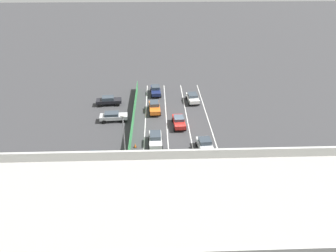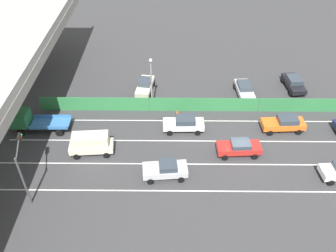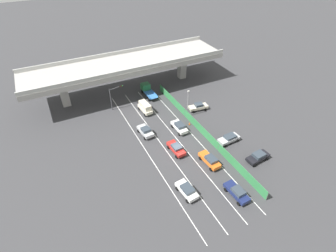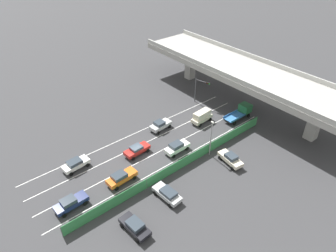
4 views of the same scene
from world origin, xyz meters
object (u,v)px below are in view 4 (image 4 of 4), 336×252
(street_lamp, at_px, (211,135))
(car_sedan_white, at_px, (76,164))
(car_sedan_silver, at_px, (160,125))
(car_van_cream, at_px, (202,116))
(flatbed_truck_blue, at_px, (242,111))
(car_taxi_orange, at_px, (121,177))
(traffic_cone, at_px, (192,157))
(car_sedan_red, at_px, (137,150))
(car_hatchback_white, at_px, (177,147))
(traffic_light, at_px, (201,87))
(parked_sedan_dark, at_px, (135,226))
(car_sedan_navy, at_px, (70,203))
(parked_sedan_cream, at_px, (230,159))
(parked_wagon_silver, at_px, (167,194))

(street_lamp, bearing_deg, car_sedan_white, -120.44)
(car_sedan_silver, relative_size, street_lamp, 0.66)
(car_van_cream, bearing_deg, flatbed_truck_blue, 63.47)
(car_van_cream, height_order, car_taxi_orange, car_van_cream)
(car_van_cream, bearing_deg, traffic_cone, -53.18)
(car_taxi_orange, distance_m, flatbed_truck_blue, 27.74)
(car_sedan_red, bearing_deg, car_hatchback_white, 55.84)
(car_hatchback_white, distance_m, traffic_light, 17.03)
(car_sedan_silver, xyz_separation_m, car_hatchback_white, (6.87, -1.91, 0.02))
(car_sedan_silver, distance_m, parked_sedan_dark, 22.25)
(car_sedan_red, bearing_deg, traffic_light, 105.16)
(car_van_cream, xyz_separation_m, parked_sedan_dark, (12.16, -23.71, -0.42))
(car_sedan_silver, bearing_deg, flatbed_truck_blue, 65.39)
(car_sedan_silver, distance_m, car_hatchback_white, 7.13)
(car_taxi_orange, distance_m, parked_sedan_dark, 8.92)
(car_van_cream, bearing_deg, parked_sedan_dark, -62.86)
(car_hatchback_white, xyz_separation_m, traffic_light, (-9.04, 14.12, 2.96))
(car_taxi_orange, relative_size, flatbed_truck_blue, 0.77)
(car_sedan_navy, distance_m, parked_sedan_cream, 24.75)
(flatbed_truck_blue, bearing_deg, parked_sedan_dark, -74.62)
(street_lamp, bearing_deg, parked_sedan_cream, 16.29)
(car_sedan_white, distance_m, parked_sedan_cream, 24.37)
(car_hatchback_white, bearing_deg, car_van_cream, 111.27)
(car_van_cream, height_order, parked_wagon_silver, car_van_cream)
(car_sedan_red, height_order, car_sedan_navy, car_sedan_navy)
(parked_sedan_dark, bearing_deg, car_sedan_red, 144.40)
(car_sedan_red, xyz_separation_m, car_sedan_silver, (-3.15, 7.40, 0.04))
(car_sedan_red, bearing_deg, flatbed_truck_blue, 80.66)
(parked_sedan_cream, bearing_deg, car_sedan_navy, -108.04)
(car_sedan_silver, xyz_separation_m, car_sedan_navy, (6.80, -20.72, -0.01))
(car_sedan_silver, height_order, traffic_cone, car_sedan_silver)
(flatbed_truck_blue, height_order, street_lamp, street_lamp)
(car_sedan_red, xyz_separation_m, car_van_cream, (0.03, 14.99, 0.43))
(car_sedan_navy, distance_m, street_lamp, 23.07)
(car_sedan_white, xyz_separation_m, parked_sedan_cream, (14.47, 19.60, 0.01))
(car_sedan_navy, relative_size, car_taxi_orange, 0.97)
(car_sedan_white, xyz_separation_m, car_taxi_orange, (7.03, 3.92, 0.04))
(flatbed_truck_blue, height_order, parked_sedan_cream, flatbed_truck_blue)
(car_sedan_red, height_order, traffic_cone, car_sedan_red)
(car_sedan_red, distance_m, traffic_cone, 9.08)
(car_sedan_red, relative_size, parked_sedan_dark, 0.97)
(car_sedan_white, bearing_deg, car_sedan_navy, -30.00)
(flatbed_truck_blue, relative_size, parked_wagon_silver, 1.34)
(car_sedan_red, distance_m, parked_wagon_silver, 10.86)
(car_sedan_red, relative_size, car_taxi_orange, 0.95)
(car_sedan_white, bearing_deg, traffic_cone, 57.88)
(car_sedan_red, xyz_separation_m, car_hatchback_white, (3.73, 5.49, 0.06))
(car_sedan_red, xyz_separation_m, parked_sedan_dark, (12.19, -8.72, 0.00))
(car_van_cream, xyz_separation_m, flatbed_truck_blue, (3.63, 7.27, -0.05))
(car_sedan_silver, bearing_deg, parked_sedan_cream, 10.99)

